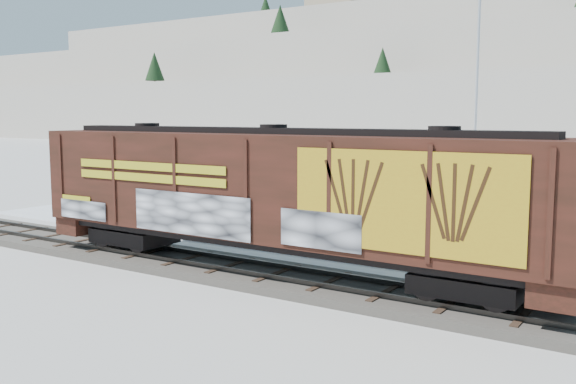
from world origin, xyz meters
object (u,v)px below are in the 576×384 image
Objects in this scene: car_silver at (280,216)px; car_white at (250,217)px; flagpole at (477,133)px; hopper_railcar at (274,191)px; car_dark at (509,243)px.

car_white is (-1.03, -1.06, -0.01)m from car_silver.
car_silver is at bearing -135.43° from flagpole.
car_dark is at bearing 52.32° from hopper_railcar.
car_dark is at bearing -102.41° from car_white.
hopper_railcar is 4.27× the size of car_silver.
car_silver is 1.02× the size of car_dark.
flagpole is 8.86m from car_dark.
car_dark is (10.62, -0.09, -0.13)m from car_silver.
flagpole is at bearing 45.58° from car_dark.
car_silver is 0.97× the size of car_white.
car_white is (-8.12, -8.05, -3.87)m from flagpole.
car_silver is at bearing 108.65° from car_dark.
car_silver is 10.62m from car_dark.
car_white is at bearing 113.89° from car_dark.
car_white is (-5.86, 6.53, -2.25)m from hopper_railcar.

